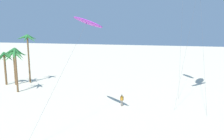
# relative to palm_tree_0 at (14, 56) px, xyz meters

# --- Properties ---
(palm_tree_0) EXTENTS (4.80, 4.77, 6.72)m
(palm_tree_0) POSITION_rel_palm_tree_0_xyz_m (0.00, 0.00, 0.00)
(palm_tree_0) COLOR brown
(palm_tree_0) RESTS_ON ground
(palm_tree_1) EXTENTS (4.10, 4.07, 7.53)m
(palm_tree_1) POSITION_rel_palm_tree_0_xyz_m (3.78, -4.25, 0.71)
(palm_tree_1) COLOR brown
(palm_tree_1) RESTS_ON ground
(palm_tree_2) EXTENTS (4.16, 4.05, 6.32)m
(palm_tree_2) POSITION_rel_palm_tree_0_xyz_m (-1.75, -0.58, -0.51)
(palm_tree_2) COLOR brown
(palm_tree_2) RESTS_ON ground
(palm_tree_3) EXTENTS (3.88, 3.92, 9.55)m
(palm_tree_3) POSITION_rel_palm_tree_0_xyz_m (1.49, 2.35, 2.37)
(palm_tree_3) COLOR brown
(palm_tree_3) RESTS_ON ground
(flying_kite_2) EXTENTS (5.31, 10.35, 12.29)m
(flying_kite_2) POSITION_rel_palm_tree_0_xyz_m (19.88, -11.89, 5.75)
(flying_kite_2) COLOR purple
(flying_kite_2) RESTS_ON ground
(person_foreground_walker) EXTENTS (0.46, 0.32, 1.63)m
(person_foreground_walker) POSITION_rel_palm_tree_0_xyz_m (22.54, -6.31, -4.64)
(person_foreground_walker) COLOR slate
(person_foreground_walker) RESTS_ON ground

